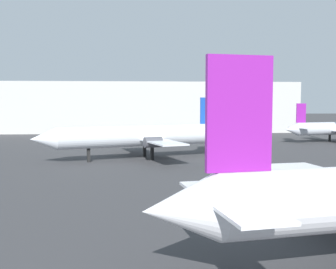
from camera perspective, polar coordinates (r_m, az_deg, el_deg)
name	(u,v)px	position (r m, az deg, el deg)	size (l,w,h in m)	color
airplane_distant	(142,136)	(61.40, -3.73, -0.18)	(31.44, 21.57, 9.48)	silver
terminal_building	(143,107)	(123.07, -3.51, 3.90)	(89.50, 22.85, 14.52)	#B7B7B2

